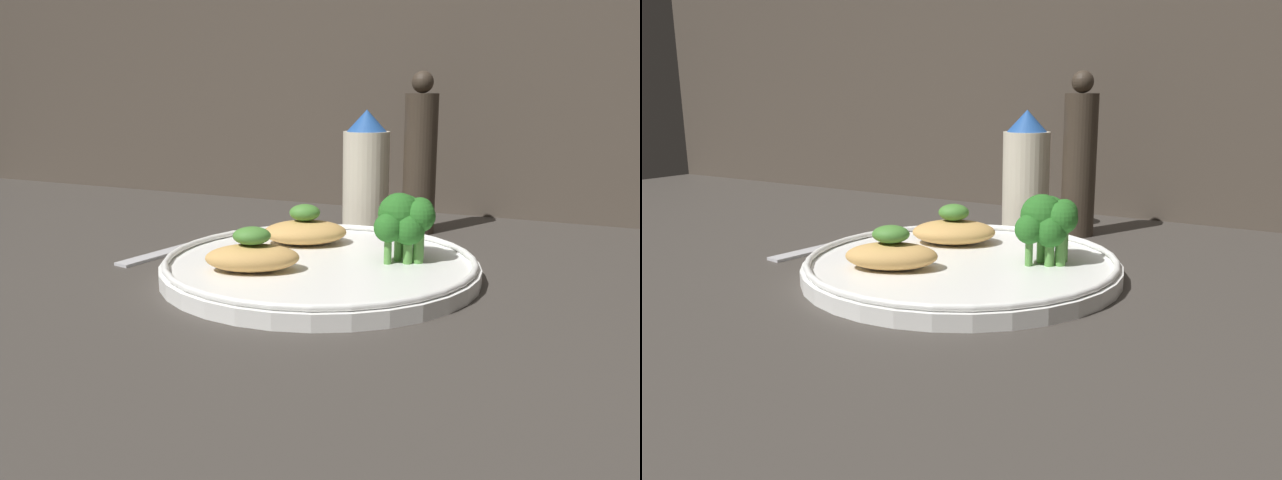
% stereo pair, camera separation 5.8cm
% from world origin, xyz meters
% --- Properties ---
extents(ground_plane, '(1.80, 1.80, 0.01)m').
position_xyz_m(ground_plane, '(0.00, 0.00, -0.01)').
color(ground_plane, '#3D3833').
extents(plate, '(0.30, 0.30, 0.02)m').
position_xyz_m(plate, '(0.00, 0.00, 0.01)').
color(plate, white).
rests_on(plate, ground_plane).
extents(grilled_meat_front, '(0.10, 0.08, 0.04)m').
position_xyz_m(grilled_meat_front, '(-0.04, -0.06, 0.03)').
color(grilled_meat_front, tan).
rests_on(grilled_meat_front, plate).
extents(grilled_meat_middle, '(0.10, 0.09, 0.04)m').
position_xyz_m(grilled_meat_middle, '(-0.04, 0.06, 0.03)').
color(grilled_meat_middle, tan).
rests_on(grilled_meat_middle, plate).
extents(broccoli_bunch, '(0.05, 0.06, 0.06)m').
position_xyz_m(broccoli_bunch, '(0.07, 0.03, 0.05)').
color(broccoli_bunch, '#569942').
rests_on(broccoli_bunch, plate).
extents(sauce_bottle, '(0.06, 0.06, 0.15)m').
position_xyz_m(sauce_bottle, '(-0.04, 0.22, 0.07)').
color(sauce_bottle, beige).
rests_on(sauce_bottle, ground_plane).
extents(pepper_grinder, '(0.04, 0.04, 0.19)m').
position_xyz_m(pepper_grinder, '(0.03, 0.22, 0.09)').
color(pepper_grinder, '#382D23').
rests_on(pepper_grinder, ground_plane).
extents(fork, '(0.04, 0.18, 0.01)m').
position_xyz_m(fork, '(-0.18, 0.03, 0.00)').
color(fork, silver).
rests_on(fork, ground_plane).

